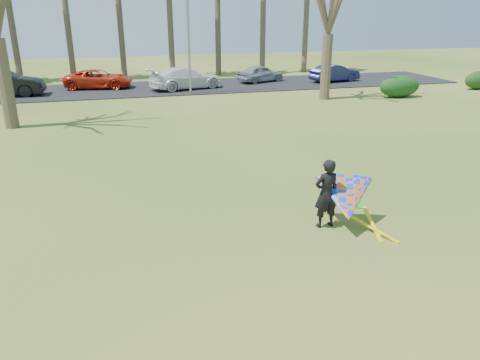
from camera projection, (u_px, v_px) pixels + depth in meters
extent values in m
plane|color=#265713|center=(262.00, 250.00, 11.31)|extent=(100.00, 100.00, 0.00)
cube|color=black|center=(156.00, 88.00, 33.93)|extent=(46.00, 7.00, 0.06)
cylinder|color=#493A2B|center=(11.00, 22.00, 35.33)|extent=(0.48, 0.48, 9.00)
cylinder|color=#453629|center=(67.00, 17.00, 36.20)|extent=(0.48, 0.48, 9.70)
cylinder|color=#453829|center=(119.00, 12.00, 37.07)|extent=(0.48, 0.48, 10.40)
cylinder|color=#4D3C2E|center=(170.00, 21.00, 38.30)|extent=(0.48, 0.48, 9.00)
cylinder|color=#4B3D2D|center=(218.00, 16.00, 39.17)|extent=(0.48, 0.48, 9.70)
cylinder|color=brown|center=(263.00, 12.00, 40.04)|extent=(0.48, 0.48, 10.40)
cylinder|color=brown|center=(306.00, 20.00, 41.28)|extent=(0.48, 0.48, 9.00)
cylinder|color=#4A3D2C|center=(5.00, 84.00, 22.18)|extent=(0.64, 0.64, 4.20)
cylinder|color=#4F3E2F|center=(326.00, 67.00, 29.39)|extent=(0.64, 0.64, 3.99)
cylinder|color=gray|center=(188.00, 33.00, 30.33)|extent=(0.16, 0.16, 8.00)
ellipsoid|color=#143815|center=(400.00, 86.00, 30.42)|extent=(2.81, 1.27, 1.41)
ellipsoid|color=#143613|center=(480.00, 80.00, 33.46)|extent=(2.34, 1.10, 1.30)
imported|color=black|center=(3.00, 83.00, 30.39)|extent=(5.10, 1.94, 1.66)
imported|color=red|center=(98.00, 79.00, 33.50)|extent=(5.02, 2.93, 1.31)
imported|color=white|center=(186.00, 78.00, 33.30)|extent=(5.61, 3.46, 1.52)
imported|color=#939A9F|center=(261.00, 73.00, 36.44)|extent=(4.09, 2.77, 1.29)
imported|color=navy|center=(335.00, 73.00, 36.60)|extent=(4.18, 2.11, 1.31)
imported|color=black|center=(326.00, 194.00, 12.25)|extent=(0.72, 0.50, 1.87)
cone|color=#0543FF|center=(346.00, 198.00, 12.16)|extent=(2.13, 2.39, 2.02)
cube|color=#0CBF19|center=(352.00, 201.00, 12.14)|extent=(0.62, 0.60, 0.24)
cube|color=yellow|center=(369.00, 231.00, 12.27)|extent=(0.85, 1.66, 0.28)
cube|color=yellow|center=(372.00, 227.00, 12.50)|extent=(0.56, 1.76, 0.22)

